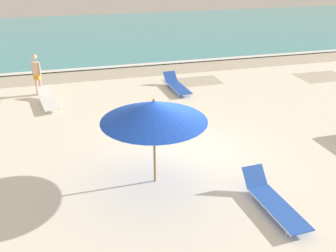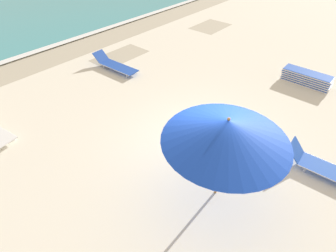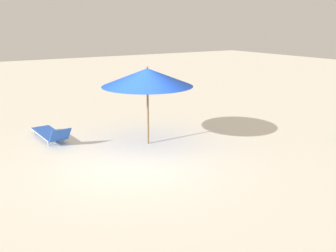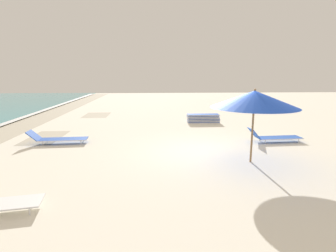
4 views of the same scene
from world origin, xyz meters
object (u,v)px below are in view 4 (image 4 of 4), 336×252
at_px(sun_lounger_beside_umbrella, 58,138).
at_px(sun_lounger_near_water_right, 274,137).
at_px(beach_umbrella, 254,99).
at_px(lounger_stack, 203,118).

height_order(sun_lounger_beside_umbrella, sun_lounger_near_water_right, sun_lounger_near_water_right).
bearing_deg(beach_umbrella, sun_lounger_near_water_right, -38.35).
bearing_deg(sun_lounger_near_water_right, sun_lounger_beside_umbrella, 85.07).
distance_m(sun_lounger_beside_umbrella, sun_lounger_near_water_right, 8.87).
relative_size(sun_lounger_beside_umbrella, sun_lounger_near_water_right, 1.03).
relative_size(beach_umbrella, lounger_stack, 1.41).
xyz_separation_m(beach_umbrella, sun_lounger_beside_umbrella, (2.70, 6.97, -1.80)).
xyz_separation_m(beach_umbrella, sun_lounger_near_water_right, (2.40, -1.90, -1.79)).
relative_size(beach_umbrella, sun_lounger_near_water_right, 1.19).
bearing_deg(sun_lounger_near_water_right, lounger_stack, 21.86).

